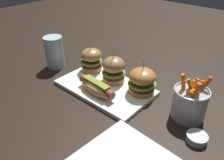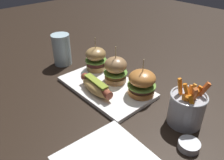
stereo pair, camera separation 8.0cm
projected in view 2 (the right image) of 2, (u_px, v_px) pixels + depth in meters
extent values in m
plane|color=black|center=(106.00, 88.00, 0.85)|extent=(3.00, 3.00, 0.00)
cube|color=white|center=(106.00, 87.00, 0.85)|extent=(0.35, 0.21, 0.01)
ellipsoid|color=tan|center=(96.00, 87.00, 0.80)|extent=(0.16, 0.07, 0.04)
cylinder|color=brown|center=(96.00, 86.00, 0.79)|extent=(0.17, 0.04, 0.03)
cube|color=olive|center=(96.00, 81.00, 0.78)|extent=(0.12, 0.04, 0.01)
cylinder|color=#9C7745|center=(96.00, 67.00, 0.95)|extent=(0.08, 0.08, 0.02)
cylinder|color=#47211F|center=(96.00, 62.00, 0.94)|extent=(0.08, 0.08, 0.02)
cylinder|color=#609338|center=(96.00, 60.00, 0.93)|extent=(0.09, 0.09, 0.00)
ellipsoid|color=#9C7745|center=(96.00, 54.00, 0.92)|extent=(0.08, 0.08, 0.05)
cylinder|color=tan|center=(95.00, 45.00, 0.89)|extent=(0.00, 0.00, 0.06)
cylinder|color=#997149|center=(116.00, 79.00, 0.86)|extent=(0.08, 0.08, 0.02)
cylinder|color=#462D17|center=(116.00, 75.00, 0.86)|extent=(0.08, 0.08, 0.02)
cylinder|color=#609338|center=(116.00, 72.00, 0.85)|extent=(0.09, 0.09, 0.00)
ellipsoid|color=#997149|center=(116.00, 65.00, 0.83)|extent=(0.09, 0.09, 0.06)
cylinder|color=tan|center=(116.00, 54.00, 0.81)|extent=(0.00, 0.00, 0.06)
cylinder|color=#B87133|center=(141.00, 91.00, 0.79)|extent=(0.09, 0.09, 0.02)
cylinder|color=#532E21|center=(141.00, 87.00, 0.78)|extent=(0.09, 0.09, 0.01)
cylinder|color=#6B9E3D|center=(142.00, 85.00, 0.78)|extent=(0.10, 0.10, 0.00)
ellipsoid|color=#B87133|center=(142.00, 78.00, 0.76)|extent=(0.09, 0.09, 0.05)
cylinder|color=tan|center=(143.00, 67.00, 0.74)|extent=(0.00, 0.00, 0.06)
cylinder|color=#A8AAB2|center=(186.00, 110.00, 0.67)|extent=(0.10, 0.10, 0.10)
torus|color=#B7BABF|center=(189.00, 96.00, 0.64)|extent=(0.11, 0.11, 0.01)
cube|color=orange|center=(188.00, 98.00, 0.63)|extent=(0.05, 0.02, 0.08)
cube|color=orange|center=(184.00, 103.00, 0.63)|extent=(0.02, 0.02, 0.06)
cube|color=orange|center=(189.00, 96.00, 0.64)|extent=(0.02, 0.03, 0.08)
cube|color=orange|center=(187.00, 102.00, 0.63)|extent=(0.02, 0.03, 0.06)
cube|color=#CC5F26|center=(194.00, 98.00, 0.63)|extent=(0.03, 0.04, 0.09)
cube|color=orange|center=(196.00, 97.00, 0.65)|extent=(0.02, 0.03, 0.07)
cube|color=orange|center=(192.00, 105.00, 0.62)|extent=(0.04, 0.02, 0.06)
cube|color=orange|center=(200.00, 94.00, 0.64)|extent=(0.04, 0.04, 0.08)
cube|color=#D65F15|center=(192.00, 97.00, 0.65)|extent=(0.04, 0.02, 0.07)
cube|color=orange|center=(188.00, 95.00, 0.66)|extent=(0.02, 0.03, 0.07)
cube|color=orange|center=(180.00, 92.00, 0.65)|extent=(0.03, 0.02, 0.09)
cylinder|color=#B7BABF|center=(189.00, 145.00, 0.60)|extent=(0.06, 0.06, 0.02)
cylinder|color=beige|center=(189.00, 144.00, 0.59)|extent=(0.05, 0.05, 0.00)
cylinder|color=silver|center=(62.00, 50.00, 0.99)|extent=(0.08, 0.08, 0.14)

